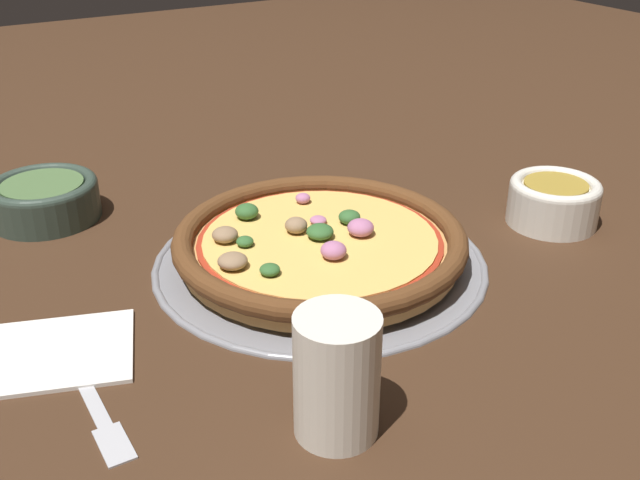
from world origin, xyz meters
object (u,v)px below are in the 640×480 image
(pizza_tray, at_px, (320,260))
(pizza, at_px, (319,242))
(drinking_cup, at_px, (337,376))
(bowl_far, at_px, (44,198))
(napkin, at_px, (44,352))
(fork, at_px, (97,408))
(bowl_near, at_px, (554,200))

(pizza_tray, height_order, pizza, pizza)
(pizza, bearing_deg, drinking_cup, 62.51)
(bowl_far, bearing_deg, drinking_cup, 102.11)
(pizza_tray, height_order, napkin, same)
(pizza_tray, distance_m, napkin, 0.30)
(bowl_far, height_order, napkin, bowl_far)
(pizza, bearing_deg, fork, 23.40)
(pizza, distance_m, drinking_cup, 0.27)
(bowl_near, relative_size, drinking_cup, 1.05)
(bowl_near, bearing_deg, fork, 6.56)
(pizza_tray, xyz_separation_m, drinking_cup, (0.12, 0.23, 0.05))
(pizza_tray, bearing_deg, fork, 23.30)
(pizza_tray, relative_size, drinking_cup, 3.55)
(bowl_near, bearing_deg, bowl_far, -31.55)
(pizza, height_order, napkin, pizza)
(pizza_tray, xyz_separation_m, fork, (0.28, 0.12, -0.00))
(pizza, distance_m, fork, 0.30)
(bowl_near, height_order, fork, bowl_near)
(pizza, xyz_separation_m, bowl_far, (0.23, -0.27, 0.00))
(pizza_tray, relative_size, pizza, 1.15)
(bowl_near, bearing_deg, pizza, -10.52)
(bowl_near, bearing_deg, napkin, -2.97)
(pizza_tray, height_order, drinking_cup, drinking_cup)
(drinking_cup, height_order, fork, drinking_cup)
(bowl_far, bearing_deg, pizza, 130.82)
(bowl_near, height_order, bowl_far, bowl_near)
(pizza_tray, relative_size, fork, 2.25)
(drinking_cup, distance_m, napkin, 0.28)
(pizza_tray, distance_m, drinking_cup, 0.27)
(napkin, bearing_deg, bowl_far, -102.84)
(pizza, height_order, fork, pizza)
(pizza, bearing_deg, bowl_near, 169.48)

